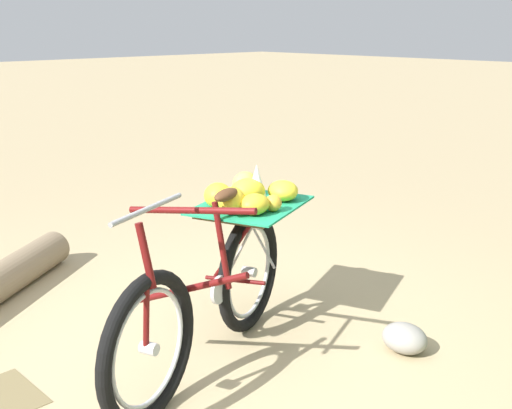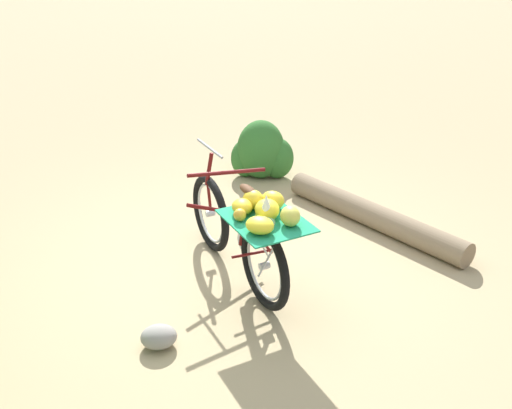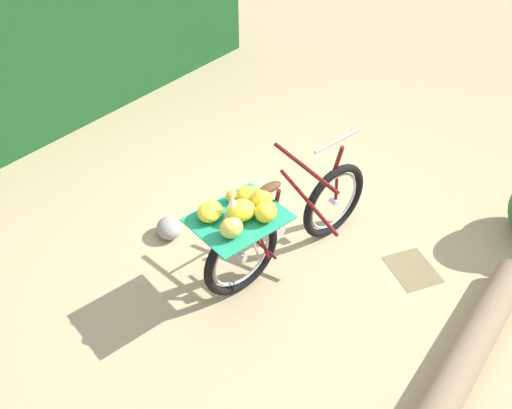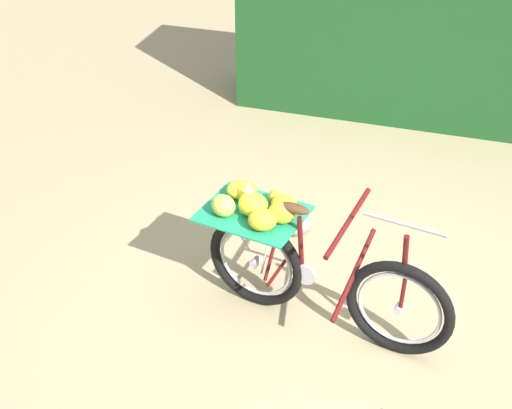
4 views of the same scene
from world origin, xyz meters
The scene contains 6 objects.
ground_plane centered at (0.00, 0.00, 0.00)m, with size 60.00×60.00×0.00m, color tan.
foliage_hedge centered at (3.42, 1.37, 0.90)m, with size 4.70×0.90×1.80m, color #19471E.
bicycle centered at (-0.07, 0.23, 0.52)m, with size 0.97×1.77×1.03m.
fallen_log centered at (-1.48, -0.65, 0.12)m, with size 0.25×0.25×2.16m, color #7F6B51.
path_stone centered at (0.64, 0.99, 0.08)m, with size 0.27×0.22×0.17m, color gray.
leaf_litter_patch centered at (-0.50, -0.87, 0.00)m, with size 0.44×0.36×0.01m, color olive.
Camera 3 is at (-3.15, 1.52, 3.50)m, focal length 39.16 mm.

